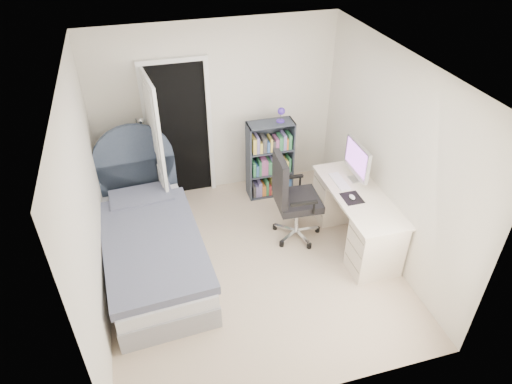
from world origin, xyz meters
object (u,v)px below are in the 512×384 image
object	(u,v)px
office_chair	(291,195)
bookcase	(270,162)
floor_lamp	(146,171)
bed	(152,243)
nightstand	(125,185)
desk	(356,215)

from	to	relation	value
office_chair	bookcase	bearing A→B (deg)	87.19
floor_lamp	bed	bearing A→B (deg)	-93.01
nightstand	floor_lamp	bearing A→B (deg)	1.26
floor_lamp	desk	distance (m)	2.93
bed	bookcase	bearing A→B (deg)	30.14
desk	office_chair	bearing A→B (deg)	157.96
bed	nightstand	size ratio (longest dim) A/B	3.97
bed	floor_lamp	distance (m)	1.29
desk	office_chair	distance (m)	0.87
bookcase	desk	world-z (taller)	bookcase
bookcase	nightstand	bearing A→B (deg)	174.39
bed	floor_lamp	xyz separation A→B (m)	(0.07, 1.27, 0.24)
floor_lamp	desk	bearing A→B (deg)	-31.97
bed	nightstand	world-z (taller)	bed
bed	floor_lamp	world-z (taller)	bed
desk	office_chair	world-z (taller)	desk
bed	desk	size ratio (longest dim) A/B	1.52
nightstand	bookcase	xyz separation A→B (m)	(2.07, -0.20, 0.15)
bookcase	floor_lamp	bearing A→B (deg)	173.17
floor_lamp	bookcase	xyz separation A→B (m)	(1.75, -0.21, -0.03)
bed	nightstand	bearing A→B (deg)	101.12
floor_lamp	nightstand	bearing A→B (deg)	-178.74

